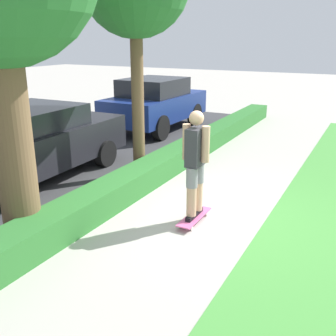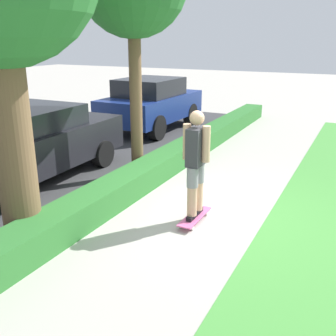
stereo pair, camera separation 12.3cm
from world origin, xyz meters
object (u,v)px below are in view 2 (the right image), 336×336
object	(u,v)px
parked_car_middle	(27,142)
parked_car_rear	(151,103)
skateboard	(195,217)
skater_person	(196,162)

from	to	relation	value
parked_car_middle	parked_car_rear	xyz separation A→B (m)	(5.30, -0.01, 0.07)
skateboard	skater_person	size ratio (longest dim) A/B	0.51
skateboard	parked_car_rear	size ratio (longest dim) A/B	0.23
skater_person	parked_car_rear	xyz separation A→B (m)	(5.64, 3.96, -0.15)
parked_car_rear	skateboard	bearing A→B (deg)	-143.90
skateboard	parked_car_rear	world-z (taller)	parked_car_rear
parked_car_middle	parked_car_rear	distance (m)	5.30
skateboard	parked_car_rear	xyz separation A→B (m)	(5.64, 3.96, 0.79)
skateboard	skater_person	bearing A→B (deg)	-3.58
skater_person	parked_car_middle	size ratio (longest dim) A/B	0.39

